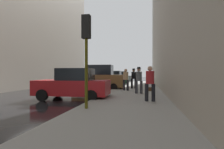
{
  "coord_description": "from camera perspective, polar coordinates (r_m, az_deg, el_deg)",
  "views": [
    {
      "loc": [
        6.71,
        -9.98,
        1.52
      ],
      "look_at": [
        3.61,
        6.62,
        1.38
      ],
      "focal_mm": 28.0,
      "sensor_mm": 36.0,
      "label": 1
    }
  ],
  "objects": [
    {
      "name": "ground_plane",
      "position": [
        12.13,
        -23.3,
        -6.77
      ],
      "size": [
        120.0,
        120.0,
        0.0
      ],
      "primitive_type": "plane",
      "color": "black"
    },
    {
      "name": "sidewalk",
      "position": [
        10.11,
        6.5,
        -7.74
      ],
      "size": [
        4.0,
        40.0,
        0.15
      ],
      "primitive_type": "cube",
      "color": "gray",
      "rests_on": "ground_plane"
    },
    {
      "name": "parked_red_hatchback",
      "position": [
        10.39,
        -12.51,
        -3.24
      ],
      "size": [
        4.26,
        2.18,
        1.79
      ],
      "color": "#B2191E",
      "rests_on": "ground_plane"
    },
    {
      "name": "parked_bronze_suv",
      "position": [
        16.01,
        -4.13,
        -1.28
      ],
      "size": [
        4.66,
        2.18,
        2.25
      ],
      "color": "brown",
      "rests_on": "ground_plane"
    },
    {
      "name": "parked_dark_green_sedan",
      "position": [
        22.1,
        -0.02,
        -1.28
      ],
      "size": [
        4.24,
        2.14,
        1.79
      ],
      "color": "#193828",
      "rests_on": "ground_plane"
    },
    {
      "name": "parked_gray_coupe",
      "position": [
        28.03,
        2.25,
        -0.91
      ],
      "size": [
        4.27,
        2.18,
        1.79
      ],
      "color": "slate",
      "rests_on": "ground_plane"
    },
    {
      "name": "fire_hydrant",
      "position": [
        18.05,
        3.38,
        -2.78
      ],
      "size": [
        0.42,
        0.22,
        0.7
      ],
      "color": "red",
      "rests_on": "sidewalk"
    },
    {
      "name": "traffic_light",
      "position": [
        6.93,
        -8.38,
        10.78
      ],
      "size": [
        0.32,
        0.32,
        3.6
      ],
      "color": "#514C0F",
      "rests_on": "sidewalk"
    },
    {
      "name": "pedestrian_in_red_jacket",
      "position": [
        8.68,
        12.3,
        -2.28
      ],
      "size": [
        0.51,
        0.43,
        1.71
      ],
      "color": "black",
      "rests_on": "sidewalk"
    },
    {
      "name": "pedestrian_with_beanie",
      "position": [
        11.82,
        8.76,
        -1.39
      ],
      "size": [
        0.51,
        0.42,
        1.78
      ],
      "color": "#333338",
      "rests_on": "sidewalk"
    },
    {
      "name": "pedestrian_in_tan_coat",
      "position": [
        13.79,
        4.53,
        -1.26
      ],
      "size": [
        0.53,
        0.5,
        1.71
      ],
      "color": "black",
      "rests_on": "sidewalk"
    },
    {
      "name": "pedestrian_with_fedora",
      "position": [
        15.68,
        7.09,
        -0.94
      ],
      "size": [
        0.52,
        0.47,
        1.78
      ],
      "color": "black",
      "rests_on": "sidewalk"
    },
    {
      "name": "duffel_bag",
      "position": [
        13.8,
        12.41,
        -4.66
      ],
      "size": [
        0.32,
        0.44,
        0.28
      ],
      "color": "#472D19",
      "rests_on": "sidewalk"
    }
  ]
}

